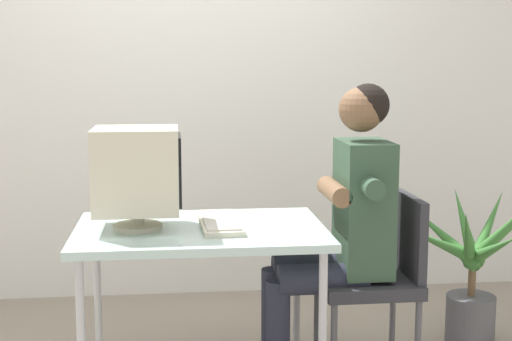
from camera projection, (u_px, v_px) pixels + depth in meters
wall_back at (239, 55)px, 4.56m from camera, size 8.00×0.10×3.00m
desk at (200, 240)px, 3.27m from camera, size 1.10×0.76×0.74m
crt_monitor at (137, 171)px, 3.19m from camera, size 0.38×0.34×0.44m
keyboard at (220, 222)px, 3.29m from camera, size 0.19×0.48×0.03m
office_chair at (379, 271)px, 3.44m from camera, size 0.45×0.45×0.85m
person_seated at (342, 220)px, 3.38m from camera, size 0.70×0.54×1.37m
potted_plant at (473, 269)px, 3.82m from camera, size 0.76×0.74×0.82m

